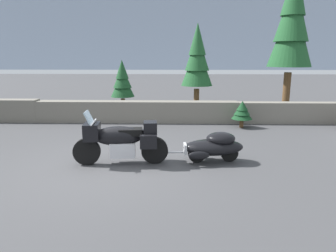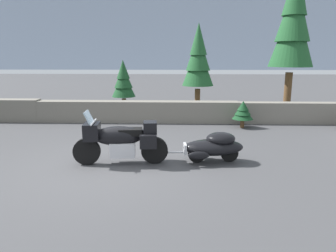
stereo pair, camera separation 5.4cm
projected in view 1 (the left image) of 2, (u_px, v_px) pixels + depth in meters
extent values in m
plane|color=#424244|center=(111.00, 166.00, 7.58)|extent=(80.00, 80.00, 0.00)
cube|color=slate|center=(137.00, 112.00, 12.53)|extent=(8.00, 0.60, 0.85)
cube|color=#99A8BF|center=(172.00, 39.00, 98.66)|extent=(240.00, 80.00, 16.00)
cylinder|color=black|center=(87.00, 152.00, 7.60)|extent=(0.67, 0.20, 0.66)
cylinder|color=black|center=(155.00, 150.00, 7.71)|extent=(0.67, 0.20, 0.66)
cube|color=silver|center=(123.00, 149.00, 7.65)|extent=(0.64, 0.49, 0.36)
ellipsoid|color=black|center=(118.00, 136.00, 7.57)|extent=(1.24, 0.55, 0.48)
cube|color=black|center=(92.00, 132.00, 7.50)|extent=(0.41, 0.55, 0.40)
cube|color=#9EB7C6|center=(89.00, 118.00, 7.43)|extent=(0.23, 0.46, 0.34)
cube|color=black|center=(131.00, 132.00, 7.57)|extent=(0.59, 0.41, 0.16)
cube|color=black|center=(150.00, 127.00, 7.58)|extent=(0.36, 0.43, 0.28)
cube|color=black|center=(148.00, 142.00, 7.34)|extent=(0.41, 0.20, 0.32)
cube|color=black|center=(148.00, 136.00, 7.93)|extent=(0.41, 0.20, 0.32)
cylinder|color=silver|center=(94.00, 122.00, 7.46)|extent=(0.11, 0.70, 0.04)
cylinder|color=silver|center=(88.00, 142.00, 7.55)|extent=(0.26, 0.09, 0.54)
cylinder|color=black|center=(197.00, 154.00, 7.80)|extent=(0.45, 0.14, 0.44)
cylinder|color=black|center=(229.00, 153.00, 7.86)|extent=(0.45, 0.14, 0.44)
ellipsoid|color=black|center=(213.00, 147.00, 7.80)|extent=(1.56, 0.82, 0.40)
ellipsoid|color=black|center=(221.00, 139.00, 7.76)|extent=(0.77, 0.63, 0.32)
cube|color=silver|center=(185.00, 149.00, 7.75)|extent=(0.09, 0.32, 0.24)
ellipsoid|color=black|center=(199.00, 155.00, 7.48)|extent=(0.53, 0.19, 0.20)
ellipsoid|color=black|center=(195.00, 148.00, 8.10)|extent=(0.53, 0.19, 0.20)
cylinder|color=silver|center=(169.00, 152.00, 7.75)|extent=(0.70, 0.12, 0.05)
cylinder|color=brown|center=(286.00, 93.00, 14.23)|extent=(0.32, 0.32, 1.89)
cone|color=#1E5128|center=(291.00, 32.00, 13.65)|extent=(1.91, 1.91, 2.99)
cone|color=#1E5128|center=(293.00, 10.00, 13.45)|extent=(1.48, 1.48, 2.61)
cylinder|color=brown|center=(123.00, 106.00, 14.34)|extent=(0.20, 0.20, 0.71)
cone|color=#194723|center=(122.00, 84.00, 14.12)|extent=(1.07, 1.07, 1.12)
cone|color=#194723|center=(122.00, 77.00, 14.05)|extent=(0.83, 0.83, 0.98)
cone|color=#194723|center=(122.00, 69.00, 13.98)|extent=(0.59, 0.59, 0.84)
cylinder|color=brown|center=(196.00, 102.00, 14.19)|extent=(0.24, 0.24, 1.16)
cone|color=#1E5128|center=(197.00, 65.00, 13.83)|extent=(1.39, 1.39, 1.84)
cone|color=#1E5128|center=(197.00, 52.00, 13.71)|extent=(1.08, 1.08, 1.61)
cone|color=#1E5128|center=(198.00, 39.00, 13.59)|extent=(0.76, 0.76, 1.38)
cylinder|color=brown|center=(241.00, 124.00, 11.65)|extent=(0.15, 0.15, 0.29)
cone|color=#143D1E|center=(242.00, 113.00, 11.56)|extent=(0.77, 0.77, 0.45)
cone|color=#143D1E|center=(242.00, 109.00, 11.53)|extent=(0.59, 0.59, 0.40)
cone|color=#143D1E|center=(242.00, 106.00, 11.50)|extent=(0.42, 0.42, 0.34)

